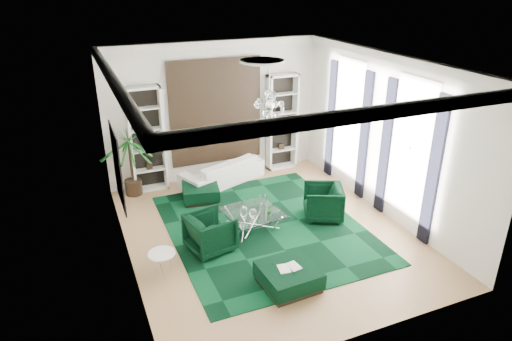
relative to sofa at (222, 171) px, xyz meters
name	(u,v)px	position (x,y,z in m)	size (l,w,h in m)	color
floor	(267,233)	(0.04, -2.93, -0.36)	(6.00, 7.00, 0.02)	tan
ceiling	(269,62)	(0.04, -2.93, 3.46)	(6.00, 7.00, 0.02)	white
wall_back	(215,111)	(0.04, 0.58, 1.55)	(6.00, 0.02, 3.80)	silver
wall_front	(367,235)	(0.04, -6.44, 1.55)	(6.00, 0.02, 3.80)	silver
wall_left	(120,177)	(-2.97, -2.93, 1.55)	(0.02, 7.00, 3.80)	silver
wall_right	(385,136)	(3.05, -2.93, 1.55)	(0.02, 7.00, 3.80)	silver
crown_molding	(268,67)	(0.04, -2.93, 3.35)	(6.00, 7.00, 0.18)	white
ceiling_medallion	(262,61)	(0.04, -2.63, 3.42)	(0.90, 0.90, 0.05)	white
tapestry	(216,112)	(0.04, 0.53, 1.55)	(2.50, 0.06, 2.80)	black
shelving_left	(147,140)	(-1.91, 0.38, 1.05)	(0.90, 0.38, 2.80)	white
shelving_right	(282,122)	(1.99, 0.38, 1.05)	(0.90, 0.38, 2.80)	white
painting	(118,167)	(-2.93, -2.33, 1.50)	(0.04, 1.30, 1.60)	black
window_near	(411,148)	(3.03, -3.83, 1.55)	(0.03, 1.10, 2.90)	white
curtain_near_a	(434,172)	(3.00, -4.61, 1.30)	(0.07, 0.30, 3.25)	black
curtain_near_b	(385,148)	(3.00, -3.05, 1.30)	(0.07, 0.30, 3.25)	black
window_far	(349,118)	(3.03, -1.43, 1.55)	(0.03, 1.10, 2.90)	white
curtain_far_a	(364,137)	(3.00, -2.21, 1.30)	(0.07, 0.30, 3.25)	black
curtain_far_b	(331,120)	(3.00, -0.65, 1.30)	(0.07, 0.30, 3.25)	black
rug	(265,227)	(0.08, -2.73, -0.34)	(4.20, 5.00, 0.02)	black
sofa	(222,171)	(0.00, 0.00, 0.00)	(2.39, 0.94, 0.70)	white
armchair_left	(210,233)	(-1.33, -3.10, 0.06)	(0.87, 0.89, 0.81)	black
armchair_right	(323,202)	(1.54, -2.82, 0.06)	(0.87, 0.89, 0.81)	black
coffee_table	(253,220)	(-0.17, -2.63, -0.14)	(1.20, 1.20, 0.41)	white
ottoman_side	(201,193)	(-0.87, -0.80, -0.15)	(0.90, 0.90, 0.40)	black
ottoman_front	(289,277)	(-0.37, -4.84, -0.15)	(1.00, 1.00, 0.40)	black
book	(289,267)	(-0.37, -4.84, 0.07)	(0.42, 0.28, 0.03)	white
side_table	(163,264)	(-2.45, -3.62, -0.10)	(0.52, 0.52, 0.50)	white
palm	(130,152)	(-2.39, 0.22, 0.85)	(1.50, 1.50, 2.40)	#19591E
chandelier	(269,106)	(0.18, -2.66, 2.50)	(0.80, 0.80, 0.72)	white
table_plant	(270,210)	(0.13, -2.88, 0.18)	(0.13, 0.11, 0.24)	#19591E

